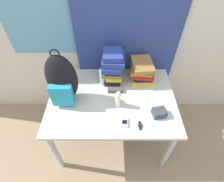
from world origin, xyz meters
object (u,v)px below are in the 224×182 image
object	(u,v)px
sports_bottle	(113,74)
sunscreen_bottle	(118,100)
sunglasses_case	(115,90)
water_bottle	(103,77)
cell_phone	(125,122)
book_stack_center	(142,70)
backpack	(62,80)
camera_pouch	(159,113)
book_stack_left	(113,66)
wristwatch	(140,125)

from	to	relation	value
sports_bottle	sunscreen_bottle	world-z (taller)	sports_bottle
sports_bottle	sunglasses_case	bearing A→B (deg)	-80.49
water_bottle	sports_bottle	distance (m)	0.11
cell_phone	book_stack_center	bearing A→B (deg)	70.13
sunglasses_case	sunscreen_bottle	bearing A→B (deg)	-83.42
backpack	camera_pouch	world-z (taller)	backpack
book_stack_left	wristwatch	distance (m)	0.65
backpack	wristwatch	distance (m)	0.77
sunscreen_bottle	water_bottle	bearing A→B (deg)	117.23
cell_phone	wristwatch	distance (m)	0.13
book_stack_left	cell_phone	distance (m)	0.59
sunscreen_bottle	camera_pouch	bearing A→B (deg)	-16.56
cell_phone	book_stack_left	bearing A→B (deg)	99.88
sunscreen_bottle	sunglasses_case	xyz separation A→B (m)	(-0.02, 0.18, -0.07)
sunglasses_case	backpack	bearing A→B (deg)	-168.89
sunscreen_bottle	wristwatch	bearing A→B (deg)	-49.72
book_stack_left	cell_phone	world-z (taller)	book_stack_left
sunscreen_bottle	camera_pouch	distance (m)	0.38
book_stack_left	sunscreen_bottle	bearing A→B (deg)	-83.31
book_stack_left	wristwatch	bearing A→B (deg)	-68.81
camera_pouch	water_bottle	bearing A→B (deg)	142.17
book_stack_left	sports_bottle	size ratio (longest dim) A/B	1.21
water_bottle	sunglasses_case	size ratio (longest dim) A/B	1.34
sunglasses_case	camera_pouch	distance (m)	0.48
book_stack_left	book_stack_center	distance (m)	0.31
wristwatch	sports_bottle	bearing A→B (deg)	113.74
sunscreen_bottle	book_stack_left	bearing A→B (deg)	96.69
backpack	cell_phone	world-z (taller)	backpack
water_bottle	camera_pouch	distance (m)	0.65
water_bottle	sports_bottle	world-z (taller)	sports_bottle
sports_bottle	wristwatch	world-z (taller)	sports_bottle
backpack	sports_bottle	distance (m)	0.50
camera_pouch	cell_phone	bearing A→B (deg)	-164.70
camera_pouch	wristwatch	world-z (taller)	camera_pouch
sunscreen_bottle	cell_phone	distance (m)	0.21
book_stack_center	book_stack_left	bearing A→B (deg)	-179.98
sunglasses_case	wristwatch	distance (m)	0.45
book_stack_left	camera_pouch	size ratio (longest dim) A/B	2.60
cell_phone	sunglasses_case	world-z (taller)	sunglasses_case
water_bottle	sports_bottle	xyz separation A→B (m)	(0.11, 0.00, 0.04)
water_bottle	cell_phone	distance (m)	0.53
book_stack_center	sports_bottle	world-z (taller)	sports_bottle
backpack	sunscreen_bottle	world-z (taller)	backpack
cell_phone	camera_pouch	distance (m)	0.32
wristwatch	cell_phone	bearing A→B (deg)	168.28
sports_bottle	camera_pouch	xyz separation A→B (m)	(0.40, -0.40, -0.10)
sunglasses_case	wristwatch	world-z (taller)	sunglasses_case
book_stack_center	sunscreen_bottle	world-z (taller)	book_stack_center
water_bottle	sunscreen_bottle	world-z (taller)	water_bottle
water_bottle	wristwatch	bearing A→B (deg)	-56.65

